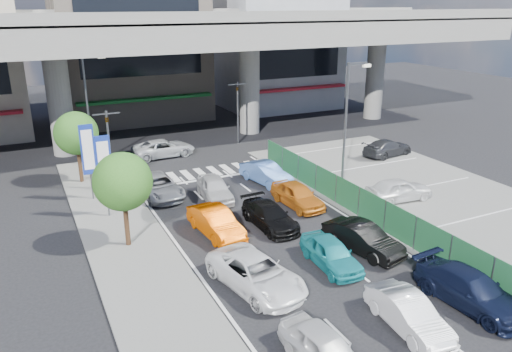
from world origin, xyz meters
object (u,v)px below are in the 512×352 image
sedan_black_mid (270,216)px  taxi_orange_right (297,195)px  street_lamp_right (348,116)px  taxi_teal_mid (331,253)px  sedan_white_front_mid (215,188)px  kei_truck_front_right (266,173)px  tree_far (76,133)px  hatch_black_mid_right (363,239)px  parked_sedan_dgrey (388,148)px  traffic_light_right (237,97)px  sedan_white_mid_left (256,273)px  taxi_orange_left (216,222)px  wagon_silver_front_left (158,186)px  traffic_light_left (108,131)px  street_lamp_left (89,101)px  signboard_near (104,165)px  minivan_navy_back (471,290)px  hatch_white_back_mid (408,313)px  traffic_cone (337,195)px  parked_sedan_white (399,189)px  crossing_wagon_silver (164,148)px  van_white_back_left (325,349)px  tree_near (123,182)px  signboard_far (88,152)px

sedan_black_mid → taxi_orange_right: 3.31m
street_lamp_right → taxi_orange_right: street_lamp_right is taller
street_lamp_right → taxi_teal_mid: bearing=-128.6°
sedan_white_front_mid → kei_truck_front_right: size_ratio=0.97×
tree_far → hatch_black_mid_right: 19.41m
sedan_white_front_mid → parked_sedan_dgrey: size_ratio=0.93×
traffic_light_right → sedan_white_mid_left: 22.95m
street_lamp_right → taxi_orange_left: bearing=-165.2°
wagon_silver_front_left → traffic_light_left: bearing=132.9°
taxi_orange_right → traffic_light_right: bearing=76.9°
street_lamp_left → signboard_near: bearing=-95.0°
hatch_black_mid_right → sedan_black_mid: hatch_black_mid_right is taller
street_lamp_right → kei_truck_front_right: size_ratio=1.91×
street_lamp_left → hatch_black_mid_right: bearing=-64.3°
hatch_black_mid_right → taxi_orange_right: bearing=76.5°
minivan_navy_back → kei_truck_front_right: (-0.90, 16.04, 0.00)m
street_lamp_left → taxi_teal_mid: street_lamp_left is taller
signboard_near → sedan_white_mid_left: bearing=-67.3°
hatch_white_back_mid → hatch_black_mid_right: 6.00m
taxi_teal_mid → kei_truck_front_right: bearing=81.4°
minivan_navy_back → taxi_orange_left: 12.27m
taxi_teal_mid → hatch_black_mid_right: size_ratio=0.91×
sedan_white_mid_left → traffic_cone: 10.80m
parked_sedan_white → signboard_near: bearing=77.5°
crossing_wagon_silver → sedan_black_mid: bearing=-176.6°
wagon_silver_front_left → kei_truck_front_right: size_ratio=1.12×
sedan_white_mid_left → van_white_back_left: bearing=-101.5°
street_lamp_right → parked_sedan_dgrey: size_ratio=1.84×
sedan_white_front_mid → traffic_cone: sedan_white_front_mid is taller
street_lamp_right → minivan_navy_back: (-3.11, -12.88, -4.08)m
tree_near → kei_truck_front_right: (10.17, 5.16, -2.70)m
street_lamp_right → parked_sedan_dgrey: (7.24, 4.51, -4.08)m
taxi_orange_left → taxi_orange_right: 5.89m
tree_near → taxi_orange_right: 10.46m
tree_far → sedan_white_mid_left: tree_far is taller
street_lamp_left → sedan_white_front_mid: (5.43, -9.98, -4.08)m
tree_near → signboard_far: bearing=94.9°
signboard_far → tree_near: 7.03m
parked_sedan_dgrey → traffic_cone: 10.70m
van_white_back_left → hatch_white_back_mid: hatch_white_back_mid is taller
minivan_navy_back → kei_truck_front_right: 16.06m
hatch_white_back_mid → parked_sedan_dgrey: size_ratio=0.89×
tree_near → parked_sedan_white: 16.16m
street_lamp_right → crossing_wagon_silver: (-8.40, 12.02, -4.11)m
van_white_back_left → sedan_black_mid: 10.87m
signboard_far → traffic_cone: signboard_far is taller
traffic_light_left → sedan_black_mid: bearing=-54.0°
minivan_navy_back → taxi_orange_right: size_ratio=1.17×
parked_sedan_white → sedan_white_mid_left: bearing=117.7°
hatch_white_back_mid → kei_truck_front_right: bearing=86.1°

